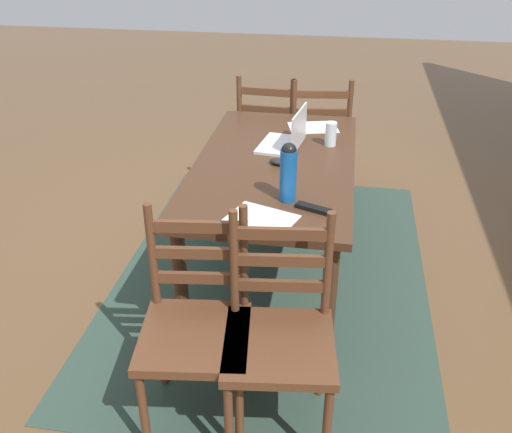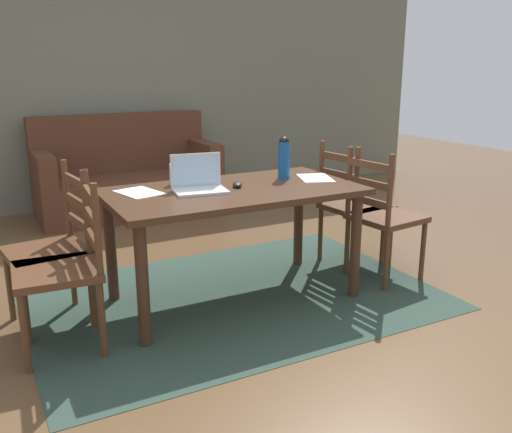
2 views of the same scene
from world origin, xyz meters
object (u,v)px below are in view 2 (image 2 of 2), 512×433
chair_right_near (383,217)px  water_bottle (284,157)px  computer_mouse (237,185)px  tv_remote (284,173)px  couch (127,179)px  dining_table (233,203)px  drinking_glass (175,174)px  chair_left_far (54,249)px  chair_left_near (64,268)px  chair_right_far (353,206)px  laptop (198,182)px

chair_right_near → water_bottle: size_ratio=3.28×
computer_mouse → tv_remote: bearing=47.2°
tv_remote → couch: bearing=-55.0°
dining_table → drinking_glass: 0.44m
couch → computer_mouse: 2.51m
chair_left_far → tv_remote: chair_left_far is taller
chair_right_near → chair_left_far: bearing=170.7°
chair_right_near → chair_left_far: same height
water_bottle → tv_remote: bearing=57.0°
chair_right_near → chair_left_near: bearing=179.9°
dining_table → drinking_glass: size_ratio=11.50×
couch → dining_table: bearing=-89.5°
chair_right_near → computer_mouse: bearing=169.1°
dining_table → drinking_glass: bearing=134.9°
dining_table → water_bottle: water_bottle is taller
chair_left_far → chair_right_near: bearing=-9.3°
computer_mouse → tv_remote: (0.49, 0.22, -0.01)m
chair_right_far → tv_remote: (-0.56, 0.08, 0.29)m
chair_right_far → chair_right_near: 0.35m
chair_left_near → drinking_glass: (0.80, 0.46, 0.35)m
chair_left_far → laptop: size_ratio=2.72×
chair_right_far → computer_mouse: size_ratio=9.50×
dining_table → couch: size_ratio=0.89×
computer_mouse → chair_left_far: bearing=-165.3°
chair_right_near → tv_remote: 0.76m
laptop → water_bottle: 0.67m
chair_right_near → tv_remote: bearing=142.8°
chair_right_far → water_bottle: 0.78m
chair_left_far → computer_mouse: size_ratio=9.50×
chair_left_near → couch: bearing=68.3°
dining_table → tv_remote: 0.59m
drinking_glass → chair_left_near: bearing=-150.1°
tv_remote → drinking_glass: bearing=18.7°
chair_left_near → chair_right_far: bearing=9.0°
drinking_glass → tv_remote: (0.81, -0.04, -0.06)m
dining_table → chair_right_near: size_ratio=1.68×
chair_right_near → water_bottle: 0.83m
dining_table → couch: (-0.02, 2.50, -0.30)m
couch → tv_remote: couch is taller
couch → laptop: (-0.20, -2.45, 0.45)m
dining_table → computer_mouse: 0.12m
chair_right_far → dining_table: bearing=-171.2°
laptop → computer_mouse: size_ratio=3.49×
laptop → couch: bearing=85.4°
water_bottle → computer_mouse: (-0.40, -0.10, -0.13)m
chair_left_near → chair_right_near: bearing=-0.1°
couch → water_bottle: size_ratio=6.22×
chair_left_far → chair_left_near: (0.00, -0.35, 0.00)m
chair_left_far → tv_remote: size_ratio=5.59×
dining_table → couch: 2.52m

